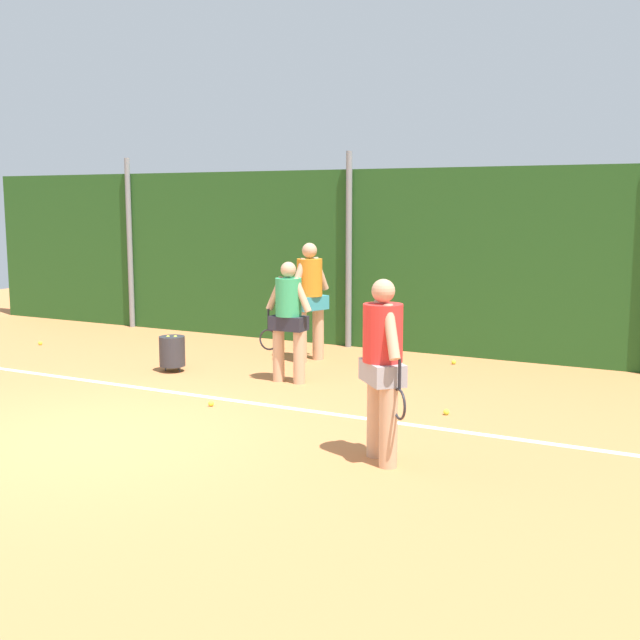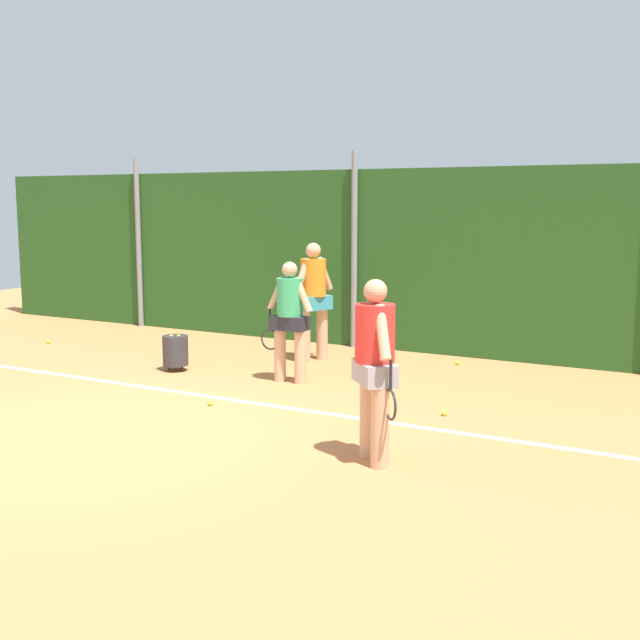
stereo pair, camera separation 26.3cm
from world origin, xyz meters
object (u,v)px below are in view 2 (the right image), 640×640
Objects in this scene: ball_hopper at (175,350)px; player_backcourt_far at (313,295)px; player_midcourt at (290,315)px; tennis_ball_3 at (458,363)px; player_foreground_near at (375,361)px; tennis_ball_5 at (48,342)px; tennis_ball_4 at (210,403)px; tennis_ball_0 at (444,413)px.

player_backcourt_far is at bearing 49.58° from ball_hopper.
ball_hopper is at bearing 4.82° from player_midcourt.
player_backcourt_far is at bearing -159.39° from tennis_ball_3.
player_foreground_near is 25.51× the size of tennis_ball_5.
player_midcourt reaches higher than tennis_ball_5.
player_midcourt is 3.10× the size of ball_hopper.
ball_hopper is 7.78× the size of tennis_ball_5.
tennis_ball_4 is (0.28, -2.92, -0.96)m from player_backcourt_far.
player_midcourt is 24.14× the size of tennis_ball_4.
tennis_ball_5 is at bearing -6.08° from player_midcourt.
player_midcourt is 1.89m from ball_hopper.
ball_hopper reaches higher than tennis_ball_0.
ball_hopper is (-4.18, 2.27, -0.65)m from player_foreground_near.
tennis_ball_3 is (1.55, 2.15, -0.86)m from player_midcourt.
player_foreground_near is at bearing 56.05° from player_backcourt_far.
tennis_ball_3 is 4.05m from tennis_ball_4.
player_backcourt_far is 26.72× the size of tennis_ball_3.
player_midcourt is 2.61m from tennis_ball_0.
player_foreground_near reaches higher than tennis_ball_3.
tennis_ball_5 is (-4.88, 2.00, 0.00)m from tennis_ball_4.
player_backcourt_far is 2.34m from tennis_ball_3.
tennis_ball_5 is at bearing 157.70° from tennis_ball_4.
ball_hopper is 7.78× the size of tennis_ball_0.
tennis_ball_5 is at bearing 168.69° from ball_hopper.
player_backcourt_far is 2.18m from ball_hopper.
ball_hopper is (-1.34, -1.57, -0.70)m from player_backcourt_far.
tennis_ball_0 is at bearing -5.96° from ball_hopper.
tennis_ball_3 is at bearing -126.38° from player_midcourt.
player_midcourt is at bearing -179.65° from player_foreground_near.
player_midcourt is at bearing -125.77° from tennis_ball_3.
ball_hopper is at bearing -11.31° from tennis_ball_5.
player_backcourt_far is 26.72× the size of tennis_ball_5.
tennis_ball_3 is (-0.85, 4.60, -0.91)m from player_foreground_near.
tennis_ball_5 is at bearing 171.67° from tennis_ball_0.
tennis_ball_5 is (-7.43, 1.09, 0.00)m from tennis_ball_0.
tennis_ball_0 is at bearing 136.25° from player_foreground_near.
player_foreground_near is 25.51× the size of tennis_ball_4.
tennis_ball_3 is 6.81m from tennis_ball_5.
tennis_ball_4 is 5.27m from tennis_ball_5.
player_midcourt is 1.47m from player_backcourt_far.
tennis_ball_0 is at bearing 19.68° from tennis_ball_4.
player_foreground_near reaches higher than player_midcourt.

